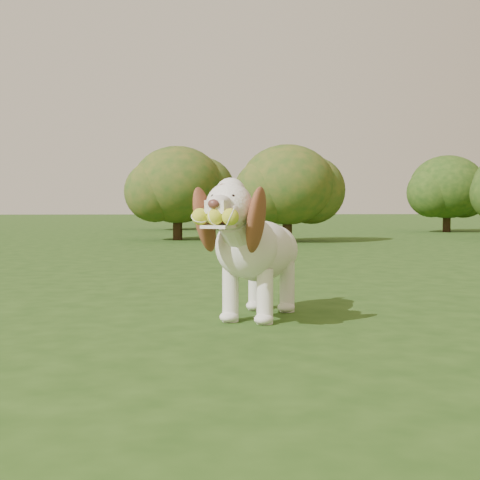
{
  "coord_description": "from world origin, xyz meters",
  "views": [
    {
      "loc": [
        -0.38,
        -3.06,
        0.6
      ],
      "look_at": [
        -0.11,
        0.19,
        0.43
      ],
      "focal_mm": 50.0,
      "sensor_mm": 36.0,
      "label": 1
    }
  ],
  "objects": [
    {
      "name": "shrub_c",
      "position": [
        1.27,
        7.56,
        0.92
      ],
      "size": [
        1.51,
        1.51,
        1.56
      ],
      "color": "#382314",
      "rests_on": "ground"
    },
    {
      "name": "ground",
      "position": [
        0.0,
        0.0,
        0.0
      ],
      "size": [
        80.0,
        80.0,
        0.0
      ],
      "primitive_type": "plane",
      "color": "#214112",
      "rests_on": "ground"
    },
    {
      "name": "dog",
      "position": [
        -0.01,
        0.39,
        0.39
      ],
      "size": [
        0.69,
        1.06,
        0.72
      ],
      "rotation": [
        0.0,
        0.0,
        -0.43
      ],
      "color": "white",
      "rests_on": "ground"
    },
    {
      "name": "shrub_i",
      "position": [
        -0.54,
        13.09,
        1.14
      ],
      "size": [
        1.86,
        1.86,
        1.93
      ],
      "color": "#382314",
      "rests_on": "ground"
    },
    {
      "name": "shrub_b",
      "position": [
        -0.49,
        8.37,
        0.94
      ],
      "size": [
        1.54,
        1.54,
        1.6
      ],
      "color": "#382314",
      "rests_on": "ground"
    },
    {
      "name": "shrub_f",
      "position": [
        5.42,
        11.28,
        0.99
      ],
      "size": [
        1.63,
        1.63,
        1.69
      ],
      "color": "#382314",
      "rests_on": "ground"
    }
  ]
}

